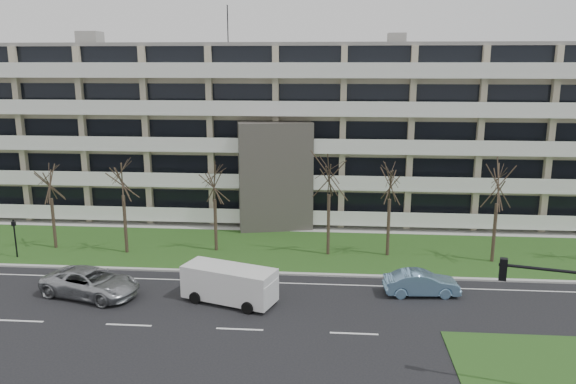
# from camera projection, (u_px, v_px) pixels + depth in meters

# --- Properties ---
(ground) EXTENTS (160.00, 160.00, 0.00)m
(ground) POSITION_uv_depth(u_px,v_px,m) (240.00, 329.00, 29.53)
(ground) COLOR black
(ground) RESTS_ON ground
(grass_verge) EXTENTS (90.00, 10.00, 0.06)m
(grass_verge) POSITION_uv_depth(u_px,v_px,m) (268.00, 249.00, 42.14)
(grass_verge) COLOR #284F1A
(grass_verge) RESTS_ON ground
(curb) EXTENTS (90.00, 0.35, 0.12)m
(curb) POSITION_uv_depth(u_px,v_px,m) (259.00, 273.00, 37.28)
(curb) COLOR #B2B2AD
(curb) RESTS_ON ground
(sidewalk) EXTENTS (90.00, 2.00, 0.08)m
(sidewalk) POSITION_uv_depth(u_px,v_px,m) (276.00, 228.00, 47.48)
(sidewalk) COLOR #B2B2AD
(sidewalk) RESTS_ON ground
(grass_median) EXTENTS (7.00, 5.00, 0.06)m
(grass_median) POSITION_uv_depth(u_px,v_px,m) (526.00, 359.00, 26.48)
(grass_median) COLOR #284F1A
(grass_median) RESTS_ON ground
(lane_edge_line) EXTENTS (90.00, 0.12, 0.01)m
(lane_edge_line) POSITION_uv_depth(u_px,v_px,m) (256.00, 282.00, 35.84)
(lane_edge_line) COLOR white
(lane_edge_line) RESTS_ON ground
(apartment_building) EXTENTS (60.50, 15.10, 18.75)m
(apartment_building) POSITION_uv_depth(u_px,v_px,m) (283.00, 129.00, 52.39)
(apartment_building) COLOR #B6AB8E
(apartment_building) RESTS_ON ground
(silver_pickup) EXTENTS (6.47, 4.21, 1.66)m
(silver_pickup) POSITION_uv_depth(u_px,v_px,m) (91.00, 283.00, 33.62)
(silver_pickup) COLOR #A7AAAE
(silver_pickup) RESTS_ON ground
(blue_sedan) EXTENTS (4.59, 1.91, 1.47)m
(blue_sedan) POSITION_uv_depth(u_px,v_px,m) (421.00, 283.00, 33.77)
(blue_sedan) COLOR #7DADD8
(blue_sedan) RESTS_ON ground
(white_van) EXTENTS (5.82, 3.67, 2.12)m
(white_van) POSITION_uv_depth(u_px,v_px,m) (230.00, 281.00, 32.63)
(white_van) COLOR white
(white_van) RESTS_ON ground
(pedestrian_signal) EXTENTS (0.30, 0.25, 2.83)m
(pedestrian_signal) POSITION_uv_depth(u_px,v_px,m) (15.00, 234.00, 39.93)
(pedestrian_signal) COLOR black
(pedestrian_signal) RESTS_ON ground
(tree_1) EXTENTS (3.46, 3.46, 6.93)m
(tree_1) POSITION_uv_depth(u_px,v_px,m) (49.00, 179.00, 41.18)
(tree_1) COLOR #382B21
(tree_1) RESTS_ON ground
(tree_2) EXTENTS (3.89, 3.89, 7.78)m
(tree_2) POSITION_uv_depth(u_px,v_px,m) (122.00, 172.00, 40.00)
(tree_2) COLOR #382B21
(tree_2) RESTS_ON ground
(tree_3) EXTENTS (3.50, 3.50, 7.00)m
(tree_3) POSITION_uv_depth(u_px,v_px,m) (214.00, 179.00, 40.60)
(tree_3) COLOR #382B21
(tree_3) RESTS_ON ground
(tree_4) EXTENTS (4.03, 4.03, 8.05)m
(tree_4) POSITION_uv_depth(u_px,v_px,m) (329.00, 171.00, 39.54)
(tree_4) COLOR #382B21
(tree_4) RESTS_ON ground
(tree_5) EXTENTS (3.78, 3.78, 7.56)m
(tree_5) POSITION_uv_depth(u_px,v_px,m) (390.00, 176.00, 39.43)
(tree_5) COLOR #382B21
(tree_5) RESTS_ON ground
(tree_6) EXTENTS (3.78, 3.78, 7.57)m
(tree_6) POSITION_uv_depth(u_px,v_px,m) (499.00, 180.00, 38.14)
(tree_6) COLOR #382B21
(tree_6) RESTS_ON ground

